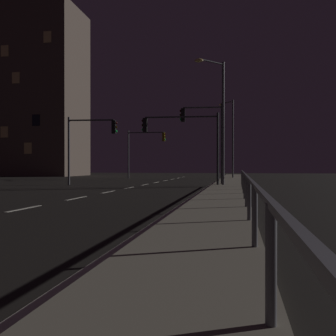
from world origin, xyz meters
TOP-DOWN VIEW (x-y plane):
  - ground_plane at (0.00, 17.50)m, footprint 112.00×112.00m
  - sidewalk_right at (6.15, 17.50)m, footprint 2.13×77.00m
  - lane_markings_center at (0.00, 21.00)m, footprint 0.14×50.00m
  - lane_edge_line at (4.84, 22.50)m, footprint 0.14×53.00m
  - traffic_light_near_left at (3.08, 23.21)m, footprint 5.27×0.61m
  - traffic_light_far_left at (-3.86, 24.02)m, footprint 3.71×0.58m
  - traffic_light_mid_right at (4.46, 24.63)m, footprint 3.07×0.54m
  - traffic_light_far_right at (-3.53, 39.06)m, footprint 4.38×0.35m
  - street_lamp_mid_block at (6.05, 39.69)m, footprint 1.67×1.70m
  - street_lamp_far_end at (5.58, 23.01)m, footprint 1.84×1.86m
  - barrier_fence at (7.07, 11.09)m, footprint 0.09×26.27m
  - building_distant at (-24.14, 48.21)m, footprint 17.25×8.83m

SIDE VIEW (x-z plane):
  - ground_plane at x=0.00m, z-range 0.00..0.00m
  - lane_edge_line at x=4.84m, z-range 0.00..0.01m
  - lane_markings_center at x=0.00m, z-range 0.00..0.01m
  - sidewalk_right at x=6.15m, z-range 0.00..0.14m
  - barrier_fence at x=7.07m, z-range 0.39..1.37m
  - traffic_light_far_left at x=-3.86m, z-range 1.02..6.04m
  - traffic_light_near_left at x=3.08m, z-range 1.21..6.05m
  - traffic_light_far_right at x=-3.53m, z-range 1.13..6.56m
  - traffic_light_mid_right at x=4.46m, z-range 1.24..6.90m
  - street_lamp_far_end at x=5.58m, z-range 0.95..9.14m
  - street_lamp_mid_block at x=6.05m, z-range 0.93..9.40m
  - building_distant at x=-24.14m, z-range 0.00..23.88m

